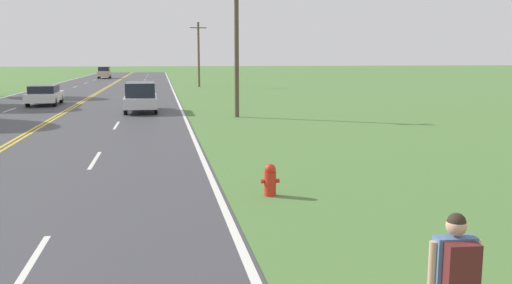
# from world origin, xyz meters

# --- Properties ---
(hitchhiker_person) EXTENTS (0.56, 0.42, 1.64)m
(hitchhiker_person) POSITION_xyz_m (8.63, 3.94, 1.01)
(hitchhiker_person) COLOR #38476B
(hitchhiker_person) RESTS_ON ground
(fire_hydrant) EXTENTS (0.44, 0.28, 0.77)m
(fire_hydrant) POSITION_xyz_m (8.14, 11.21, 0.39)
(fire_hydrant) COLOR red
(fire_hydrant) RESTS_ON ground
(utility_pole_midground) EXTENTS (1.80, 0.24, 7.01)m
(utility_pole_midground) POSITION_xyz_m (9.77, 28.24, 3.65)
(utility_pole_midground) COLOR brown
(utility_pole_midground) RESTS_ON ground
(utility_pole_far) EXTENTS (1.80, 0.24, 7.01)m
(utility_pole_far) POSITION_xyz_m (9.95, 59.22, 3.65)
(utility_pole_far) COLOR brown
(utility_pole_far) RESTS_ON ground
(car_silver_suv_approaching) EXTENTS (1.97, 4.84, 1.76)m
(car_silver_suv_approaching) POSITION_xyz_m (4.50, 32.04, 0.94)
(car_silver_suv_approaching) COLOR black
(car_silver_suv_approaching) RESTS_ON ground
(car_white_sedan_mid_near) EXTENTS (2.00, 4.61, 1.35)m
(car_white_sedan_mid_near) POSITION_xyz_m (-2.14, 38.03, 0.71)
(car_white_sedan_mid_near) COLOR black
(car_white_sedan_mid_near) RESTS_ON ground
(car_champagne_suv_mid_far) EXTENTS (1.88, 4.15, 1.80)m
(car_champagne_suv_mid_far) POSITION_xyz_m (-2.69, 85.78, 0.96)
(car_champagne_suv_mid_far) COLOR black
(car_champagne_suv_mid_far) RESTS_ON ground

